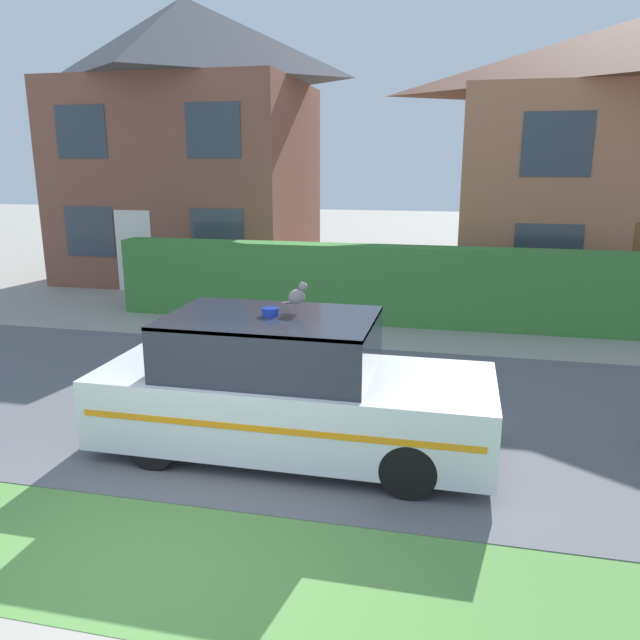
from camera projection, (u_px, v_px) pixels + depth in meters
name	position (u px, v px, depth m)	size (l,w,h in m)	color
ground_plane	(157.00, 566.00, 5.24)	(80.00, 80.00, 0.00)	gray
road_strip	(282.00, 402.00, 8.80)	(28.00, 5.68, 0.01)	#5B5B60
lawn_verge	(160.00, 562.00, 5.29)	(28.00, 1.75, 0.01)	#568C42
garden_hedge	(371.00, 284.00, 13.02)	(11.04, 0.62, 1.63)	#3D7F38
police_car	(288.00, 388.00, 7.17)	(4.51, 1.75, 1.70)	black
cat	(298.00, 295.00, 7.14)	(0.29, 0.25, 0.26)	gray
house_left	(190.00, 140.00, 17.85)	(6.80, 5.49, 7.67)	brown
house_right	(640.00, 158.00, 15.07)	(8.80, 6.10, 6.64)	#A86B4C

